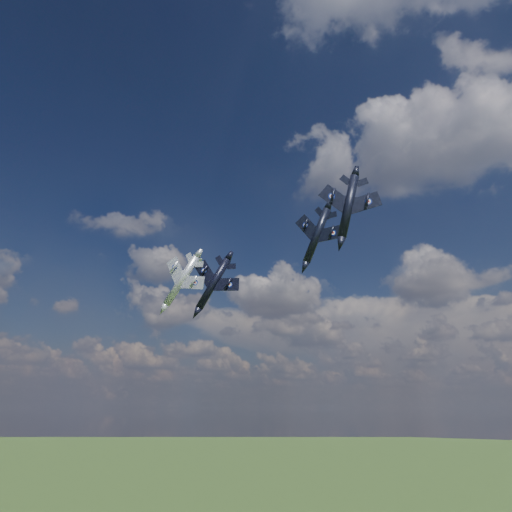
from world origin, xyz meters
The scene contains 4 objects.
jet_lead_navy centered at (-8.81, 19.30, 80.61)m, with size 11.64×16.23×3.36m, color black, non-canonical shape.
jet_right_navy centered at (28.94, 1.08, 83.07)m, with size 9.40×13.11×2.71m, color black, non-canonical shape.
jet_high_navy centered at (14.88, 20.15, 87.02)m, with size 10.83×15.10×3.13m, color black, non-canonical shape.
jet_left_silver centered at (-14.99, 16.28, 81.41)m, with size 11.79×16.43×3.40m, color #9B9DA5, non-canonical shape.
Camera 1 is at (53.16, -61.11, 55.73)m, focal length 35.00 mm.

